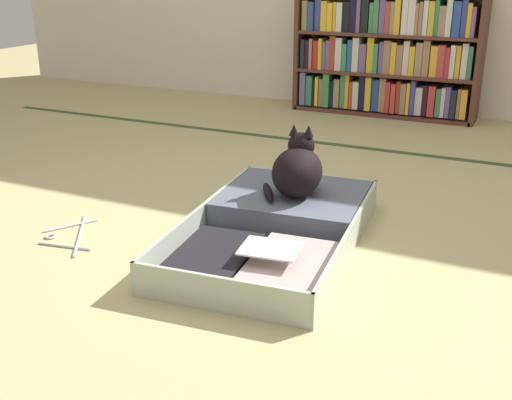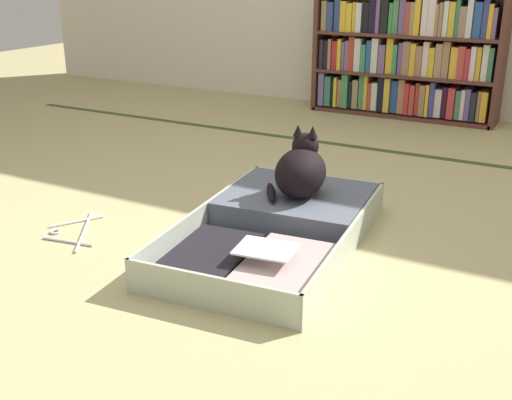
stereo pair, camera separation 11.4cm
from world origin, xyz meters
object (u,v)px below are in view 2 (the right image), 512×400
at_px(open_suitcase, 282,224).
at_px(black_cat, 301,171).
at_px(bookshelf, 406,56).
at_px(clothes_hanger, 74,231).

height_order(open_suitcase, black_cat, black_cat).
bearing_deg(black_cat, bookshelf, 94.86).
relative_size(open_suitcase, clothes_hanger, 3.27).
xyz_separation_m(black_cat, clothes_hanger, (-0.70, -0.49, -0.21)).
xyz_separation_m(open_suitcase, black_cat, (0.00, 0.15, 0.16)).
relative_size(bookshelf, clothes_hanger, 3.73).
distance_m(open_suitcase, clothes_hanger, 0.78).
height_order(bookshelf, black_cat, bookshelf).
bearing_deg(black_cat, open_suitcase, -91.15).
height_order(bookshelf, open_suitcase, bookshelf).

